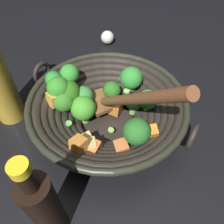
{
  "coord_description": "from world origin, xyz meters",
  "views": [
    {
      "loc": [
        0.11,
        -0.31,
        0.42
      ],
      "look_at": [
        0.0,
        0.01,
        0.03
      ],
      "focal_mm": 36.04,
      "sensor_mm": 36.0,
      "label": 1
    }
  ],
  "objects": [
    {
      "name": "ground_plane",
      "position": [
        0.0,
        0.0,
        0.0
      ],
      "size": [
        4.0,
        4.0,
        0.0
      ],
      "primitive_type": "plane",
      "color": "black"
    },
    {
      "name": "wok",
      "position": [
        -0.0,
        -0.0,
        0.06
      ],
      "size": [
        0.38,
        0.34,
        0.27
      ],
      "color": "black",
      "rests_on": "ground"
    },
    {
      "name": "garlic_bulb",
      "position": [
        -0.12,
        0.33,
        0.02
      ],
      "size": [
        0.04,
        0.04,
        0.04
      ],
      "primitive_type": "sphere",
      "color": "silver",
      "rests_on": "ground"
    },
    {
      "name": "soy_sauce_bottle",
      "position": [
        -0.01,
        -0.24,
        0.09
      ],
      "size": [
        0.05,
        0.05,
        0.21
      ],
      "color": "black",
      "rests_on": "ground"
    }
  ]
}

